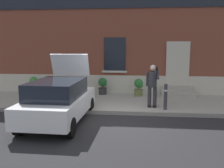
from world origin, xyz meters
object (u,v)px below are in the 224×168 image
(bollard_near_person, at_px, (166,96))
(bollard_far_left, at_px, (81,94))
(planter_olive, at_px, (139,87))
(planter_terracotta, at_px, (67,86))
(person_on_phone, at_px, (152,83))
(planter_cream, at_px, (34,84))
(planter_charcoal, at_px, (103,86))
(hatchback_car_white, at_px, (59,100))

(bollard_near_person, relative_size, bollard_far_left, 1.00)
(planter_olive, bearing_deg, planter_terracotta, 179.96)
(planter_terracotta, bearing_deg, person_on_phone, -28.74)
(person_on_phone, bearing_deg, planter_olive, 111.45)
(planter_cream, bearing_deg, person_on_phone, -22.61)
(planter_terracotta, bearing_deg, planter_olive, -0.04)
(bollard_far_left, height_order, planter_charcoal, bollard_far_left)
(planter_charcoal, bearing_deg, hatchback_car_white, -101.08)
(planter_charcoal, distance_m, planter_olive, 1.85)
(hatchback_car_white, relative_size, planter_terracotta, 4.75)
(hatchback_car_white, bearing_deg, planter_charcoal, 78.92)
(bollard_far_left, height_order, planter_olive, bollard_far_left)
(person_on_phone, relative_size, planter_terracotta, 2.04)
(person_on_phone, bearing_deg, hatchback_car_white, -141.87)
(person_on_phone, relative_size, planter_olive, 2.04)
(bollard_far_left, bearing_deg, planter_olive, 48.77)
(planter_cream, distance_m, planter_terracotta, 1.85)
(bollard_near_person, xyz_separation_m, planter_charcoal, (-2.90, 2.84, -0.11))
(bollard_near_person, relative_size, planter_charcoal, 1.22)
(planter_cream, xyz_separation_m, planter_charcoal, (3.67, 0.01, 0.00))
(planter_terracotta, xyz_separation_m, planter_charcoal, (1.84, 0.22, 0.00))
(planter_terracotta, bearing_deg, bollard_near_person, -28.98)
(bollard_near_person, bearing_deg, person_on_phone, 149.07)
(bollard_far_left, distance_m, planter_olive, 3.49)
(bollard_far_left, bearing_deg, planter_charcoal, 80.75)
(person_on_phone, height_order, planter_cream, person_on_phone)
(hatchback_car_white, distance_m, planter_cream, 5.26)
(bollard_near_person, distance_m, planter_charcoal, 4.07)
(planter_cream, bearing_deg, hatchback_car_white, -57.82)
(bollard_far_left, bearing_deg, bollard_near_person, 0.00)
(hatchback_car_white, xyz_separation_m, person_on_phone, (3.27, 1.92, 0.35))
(bollard_near_person, relative_size, planter_olive, 1.22)
(bollard_near_person, bearing_deg, planter_olive, 112.16)
(person_on_phone, xyz_separation_m, planter_terracotta, (-4.24, 2.32, -0.55))
(bollard_near_person, bearing_deg, planter_terracotta, 151.02)
(hatchback_car_white, distance_m, person_on_phone, 3.81)
(bollard_far_left, relative_size, planter_cream, 1.22)
(planter_cream, xyz_separation_m, planter_terracotta, (1.84, -0.21, 0.00))
(bollard_near_person, bearing_deg, hatchback_car_white, -156.83)
(bollard_near_person, distance_m, bollard_far_left, 3.37)
(hatchback_car_white, height_order, planter_cream, hatchback_car_white)
(hatchback_car_white, distance_m, bollard_far_left, 1.67)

